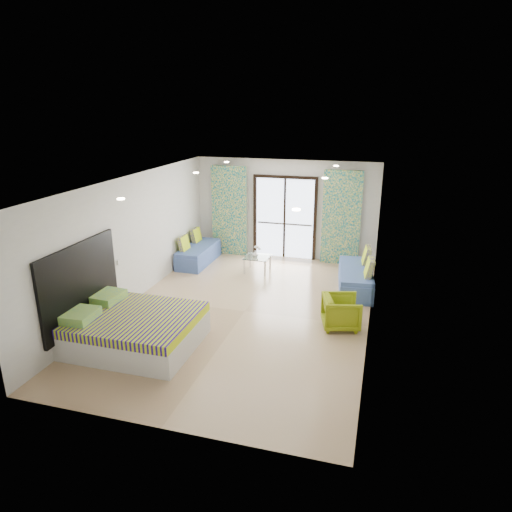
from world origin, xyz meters
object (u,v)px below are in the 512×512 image
(bed, at_px, (134,329))
(armchair, at_px, (341,311))
(coffee_table, at_px, (257,258))
(daybed_left, at_px, (198,253))
(daybed_right, at_px, (356,278))

(bed, height_order, armchair, bed)
(coffee_table, bearing_deg, armchair, -46.80)
(bed, height_order, coffee_table, bed)
(bed, relative_size, daybed_left, 1.26)
(coffee_table, xyz_separation_m, armchair, (2.37, -2.52, -0.02))
(daybed_left, distance_m, coffee_table, 1.74)
(coffee_table, height_order, armchair, coffee_table)
(daybed_left, bearing_deg, coffee_table, -7.37)
(daybed_right, xyz_separation_m, coffee_table, (-2.51, 0.53, 0.08))
(armchair, bearing_deg, coffee_table, 28.53)
(bed, relative_size, coffee_table, 3.04)
(bed, distance_m, coffee_table, 4.36)
(bed, relative_size, armchair, 3.11)
(daybed_right, relative_size, armchair, 2.77)
(daybed_right, bearing_deg, armchair, -100.62)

